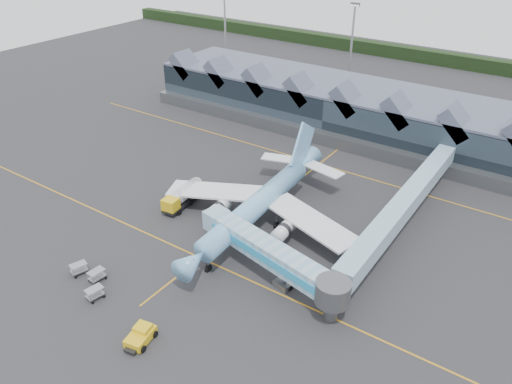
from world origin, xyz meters
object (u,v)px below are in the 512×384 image
Objects in this scene: main_airliner at (261,202)px; jet_bridge at (279,259)px; pushback_tug at (141,336)px; fuel_truck at (184,195)px.

main_airliner is 1.56× the size of jet_bridge.
jet_bridge reaches higher than pushback_tug.
main_airliner is 14.12m from fuel_truck.
fuel_truck is 30.55m from pushback_tug.
jet_bridge is 5.57× the size of pushback_tug.
fuel_truck is (-23.94, 8.16, -2.15)m from jet_bridge.
jet_bridge is at bearing 55.14° from pushback_tug.
jet_bridge is at bearing -50.59° from main_airliner.
fuel_truck reaches higher than pushback_tug.
main_airliner is at bearing 144.67° from jet_bridge.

